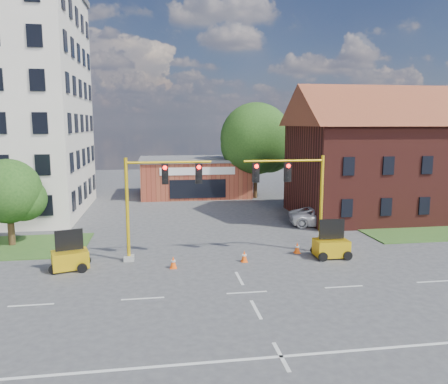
{
  "coord_description": "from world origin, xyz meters",
  "views": [
    {
      "loc": [
        -4.15,
        -19.86,
        8.13
      ],
      "look_at": [
        0.39,
        10.0,
        3.42
      ],
      "focal_mm": 35.0,
      "sensor_mm": 36.0,
      "label": 1
    }
  ],
  "objects_px": {
    "trailer_east": "(331,246)",
    "pickup_white": "(323,216)",
    "signal_mast_west": "(155,196)",
    "trailer_west": "(70,258)",
    "signal_mast_east": "(296,192)"
  },
  "relations": [
    {
      "from": "trailer_west",
      "to": "trailer_east",
      "type": "distance_m",
      "value": 15.43
    },
    {
      "from": "signal_mast_west",
      "to": "trailer_west",
      "type": "relative_size",
      "value": 2.79
    },
    {
      "from": "pickup_white",
      "to": "trailer_east",
      "type": "bearing_deg",
      "value": 169.76
    },
    {
      "from": "trailer_east",
      "to": "pickup_white",
      "type": "xyz_separation_m",
      "value": [
        2.67,
        8.2,
        0.04
      ]
    },
    {
      "from": "signal_mast_west",
      "to": "signal_mast_east",
      "type": "bearing_deg",
      "value": 0.0
    },
    {
      "from": "signal_mast_east",
      "to": "trailer_west",
      "type": "height_order",
      "value": "signal_mast_east"
    },
    {
      "from": "trailer_west",
      "to": "trailer_east",
      "type": "bearing_deg",
      "value": -17.08
    },
    {
      "from": "signal_mast_east",
      "to": "signal_mast_west",
      "type": "bearing_deg",
      "value": 180.0
    },
    {
      "from": "trailer_east",
      "to": "trailer_west",
      "type": "bearing_deg",
      "value": -179.79
    },
    {
      "from": "trailer_east",
      "to": "pickup_white",
      "type": "height_order",
      "value": "trailer_east"
    },
    {
      "from": "signal_mast_east",
      "to": "pickup_white",
      "type": "bearing_deg",
      "value": 56.85
    },
    {
      "from": "signal_mast_west",
      "to": "trailer_east",
      "type": "xyz_separation_m",
      "value": [
        10.62,
        -1.19,
        -3.2
      ]
    },
    {
      "from": "signal_mast_west",
      "to": "trailer_west",
      "type": "height_order",
      "value": "signal_mast_west"
    },
    {
      "from": "signal_mast_east",
      "to": "trailer_east",
      "type": "relative_size",
      "value": 2.71
    },
    {
      "from": "signal_mast_east",
      "to": "pickup_white",
      "type": "xyz_separation_m",
      "value": [
        4.58,
        7.01,
        -3.17
      ]
    }
  ]
}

